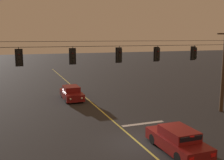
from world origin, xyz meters
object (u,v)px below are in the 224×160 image
object	(u,v)px
traffic_light_leftmost	(19,58)
traffic_light_rightmost	(194,53)
car_oncoming_lead	(72,93)
traffic_light_right_inner	(157,54)
traffic_light_left_inner	(73,56)
traffic_light_centre	(119,55)
car_waiting_near_lane	(178,140)

from	to	relation	value
traffic_light_leftmost	traffic_light_rightmost	world-z (taller)	same
traffic_light_rightmost	car_oncoming_lead	size ratio (longest dim) A/B	0.28
traffic_light_right_inner	traffic_light_left_inner	bearing A→B (deg)	180.00
traffic_light_centre	traffic_light_rightmost	distance (m)	6.46
traffic_light_left_inner	traffic_light_rightmost	world-z (taller)	same
traffic_light_leftmost	traffic_light_right_inner	xyz separation A→B (m)	(9.89, 0.00, 0.00)
traffic_light_right_inner	car_oncoming_lead	xyz separation A→B (m)	(-4.86, 8.98, -4.49)
traffic_light_left_inner	car_oncoming_lead	xyz separation A→B (m)	(1.61, 8.98, -4.49)
traffic_light_leftmost	car_oncoming_lead	size ratio (longest dim) A/B	0.28
traffic_light_centre	car_oncoming_lead	size ratio (longest dim) A/B	0.28
car_waiting_near_lane	traffic_light_centre	bearing A→B (deg)	103.63
traffic_light_rightmost	car_waiting_near_lane	world-z (taller)	traffic_light_rightmost
traffic_light_leftmost	traffic_light_rightmost	distance (m)	13.26
traffic_light_left_inner	car_oncoming_lead	world-z (taller)	traffic_light_left_inner
traffic_light_left_inner	traffic_light_centre	world-z (taller)	same
traffic_light_left_inner	traffic_light_centre	distance (m)	3.37
traffic_light_leftmost	traffic_light_left_inner	size ratio (longest dim) A/B	1.00
traffic_light_right_inner	car_waiting_near_lane	size ratio (longest dim) A/B	0.28
traffic_light_right_inner	traffic_light_rightmost	world-z (taller)	same
traffic_light_left_inner	car_oncoming_lead	distance (m)	10.16
traffic_light_left_inner	traffic_light_right_inner	bearing A→B (deg)	0.00
traffic_light_right_inner	car_waiting_near_lane	world-z (taller)	traffic_light_right_inner
traffic_light_leftmost	traffic_light_centre	xyz separation A→B (m)	(6.80, 0.00, 0.00)
traffic_light_leftmost	car_waiting_near_lane	distance (m)	10.83
traffic_light_leftmost	traffic_light_right_inner	distance (m)	9.89
traffic_light_centre	car_oncoming_lead	distance (m)	10.19
traffic_light_right_inner	car_oncoming_lead	world-z (taller)	traffic_light_right_inner
car_waiting_near_lane	car_oncoming_lead	size ratio (longest dim) A/B	0.98
traffic_light_right_inner	car_oncoming_lead	bearing A→B (deg)	118.41
traffic_light_rightmost	car_oncoming_lead	distance (m)	12.97
car_oncoming_lead	traffic_light_centre	bearing A→B (deg)	-78.92
traffic_light_centre	traffic_light_rightmost	xyz separation A→B (m)	(6.46, 0.00, 0.00)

